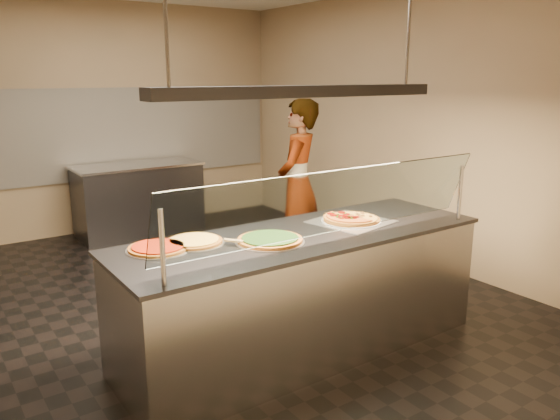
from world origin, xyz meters
TOP-DOWN VIEW (x-y plane):
  - ground at (0.00, 0.00)m, footprint 5.00×6.00m
  - wall_back at (0.00, 3.01)m, footprint 5.00×0.02m
  - wall_front at (0.00, -3.01)m, footprint 5.00×0.02m
  - wall_right at (2.51, 0.00)m, footprint 0.02×6.00m
  - tile_band at (0.00, 2.98)m, footprint 4.90×0.02m
  - serving_counter at (0.14, -1.25)m, footprint 2.85×0.94m
  - sneeze_guard at (0.14, -1.59)m, footprint 2.61×0.18m
  - perforated_tray at (0.64, -1.21)m, footprint 0.63×0.63m
  - half_pizza_pepperoni at (0.54, -1.21)m, footprint 0.30×0.48m
  - half_pizza_sausage at (0.75, -1.21)m, footprint 0.30×0.48m
  - pizza_spinach at (-0.18, -1.29)m, footprint 0.49×0.49m
  - pizza_cheese at (-0.63, -1.01)m, footprint 0.42×0.42m
  - pizza_tomato at (-0.90, -1.01)m, footprint 0.42×0.42m
  - pizza_spatula at (-0.37, -1.22)m, footprint 0.27×0.18m
  - prep_table at (0.27, 2.55)m, footprint 1.61×0.74m
  - worker at (1.26, 0.34)m, footprint 0.79×0.75m
  - heat_lamp_housing at (0.14, -1.25)m, footprint 2.30×0.18m
  - lamp_rod_right at (1.14, -1.25)m, footprint 0.02×0.02m

SIDE VIEW (x-z plane):
  - ground at x=0.00m, z-range -0.02..0.00m
  - serving_counter at x=0.14m, z-range 0.00..0.93m
  - prep_table at x=0.27m, z-range 0.00..0.93m
  - worker at x=1.26m, z-range 0.00..1.82m
  - perforated_tray at x=0.64m, z-range 0.93..0.94m
  - pizza_cheese at x=-0.63m, z-range 0.93..0.96m
  - pizza_tomato at x=-0.90m, z-range 0.93..0.96m
  - pizza_spinach at x=-0.18m, z-range 0.93..0.96m
  - half_pizza_sausage at x=0.75m, z-range 0.94..0.98m
  - pizza_spatula at x=-0.37m, z-range 0.95..0.97m
  - half_pizza_pepperoni at x=0.54m, z-range 0.94..0.99m
  - sneeze_guard at x=0.14m, z-range 0.96..1.49m
  - tile_band at x=0.00m, z-range 0.70..1.90m
  - wall_back at x=0.00m, z-range 0.00..3.00m
  - wall_front at x=0.00m, z-range 0.00..3.00m
  - wall_right at x=2.51m, z-range 0.00..3.00m
  - heat_lamp_housing at x=0.14m, z-range 1.91..1.99m
  - lamp_rod_right at x=1.14m, z-range 1.99..3.00m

